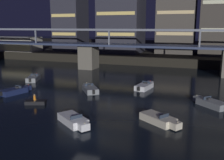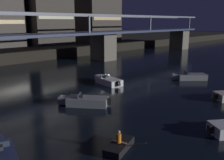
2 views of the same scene
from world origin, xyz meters
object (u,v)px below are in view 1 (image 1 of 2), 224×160
Objects in this scene: river_bridge at (154,53)px; speedboat_near_left at (74,120)px; dinghy_with_paddler at (36,102)px; tower_west_low at (70,6)px; speedboat_near_center at (15,91)px; speedboat_near_right at (34,78)px; speedboat_far_center at (90,89)px; waterfront_pavilion at (21,44)px; tower_central at (178,2)px; speedboat_mid_right at (211,103)px; tower_west_tall at (122,4)px; speedboat_mid_left at (159,119)px; speedboat_far_left at (145,86)px.

speedboat_near_left is at bearing -94.05° from river_bridge.
dinghy_with_paddler reaches higher than speedboat_near_left.
speedboat_near_center is at bearing -72.95° from tower_west_low.
speedboat_far_center is (13.48, -4.30, 0.00)m from speedboat_near_right.
river_bridge is at bearing -15.05° from waterfront_pavilion.
speedboat_mid_right is (9.00, -45.52, -16.28)m from tower_central.
tower_west_low is at bearing -179.77° from tower_west_tall.
tower_west_tall is 54.66m from speedboat_mid_left.
speedboat_near_left is 16.39m from speedboat_near_center.
speedboat_near_left is 18.07m from speedboat_far_left.
tower_central reaches higher than speedboat_mid_left.
speedboat_near_center is 0.99× the size of speedboat_far_left.
river_bridge is at bearing 39.25° from speedboat_near_right.
dinghy_with_paddler is (-11.78, -12.99, -0.14)m from speedboat_far_left.
speedboat_near_left is 9.27m from dinghy_with_paddler.
tower_west_low is 16.88m from tower_west_tall.
speedboat_far_center is at bearing 63.82° from dinghy_with_paddler.
dinghy_with_paddler is (-21.75, -6.49, -0.14)m from speedboat_mid_right.
speedboat_near_center is at bearing -53.20° from waterfront_pavilion.
tower_central reaches higher than tower_west_tall.
speedboat_near_left is (-2.37, -33.48, -3.91)m from river_bridge.
speedboat_near_center is 28.06m from speedboat_mid_right.
speedboat_near_center is (-3.52, -43.61, -15.93)m from tower_west_tall.
tower_west_tall is at bearing 112.86° from speedboat_far_left.
speedboat_mid_right is (13.75, 11.17, 0.00)m from speedboat_near_left.
speedboat_far_center is 1.66× the size of dinghy_with_paddler.
speedboat_mid_right is 1.57× the size of dinghy_with_paddler.
river_bridge is 3.58× the size of tower_west_low.
speedboat_far_center is (-3.89, 13.04, 0.00)m from speedboat_near_left.
speedboat_near_center is 20.26m from speedboat_far_left.
river_bridge is 19.28× the size of speedboat_near_center.
tower_west_tall reaches higher than waterfront_pavilion.
river_bridge is 8.04× the size of waterfront_pavilion.
speedboat_mid_right is at bearing 56.43° from speedboat_mid_left.
tower_west_low is 39.14m from speedboat_near_right.
tower_west_tall is 5.53× the size of speedboat_near_center.
tower_west_tall is 5.47× the size of speedboat_far_left.
tower_central is at bearing 8.62° from tower_west_low.
tower_central is at bearing 84.16° from river_bridge.
speedboat_near_center is 1.01× the size of speedboat_near_right.
speedboat_mid_right is at bearing -33.13° from speedboat_far_left.
speedboat_mid_right and speedboat_far_center have the same top height.
tower_west_low is 59.95m from speedboat_mid_right.
tower_west_tall is at bearing -162.59° from tower_central.
tower_west_tall is at bearing 125.28° from river_bridge.
speedboat_near_left is at bearing -102.08° from speedboat_far_left.
speedboat_mid_left is 16.52m from dinghy_with_paddler.
speedboat_mid_right is at bearing 39.10° from speedboat_near_left.
speedboat_near_left and speedboat_mid_right have the same top height.
tower_central is at bearing 13.60° from waterfront_pavilion.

